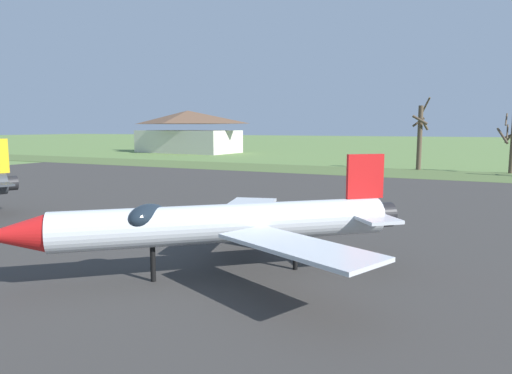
# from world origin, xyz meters

# --- Properties ---
(asphalt_apron) EXTENTS (97.45, 62.79, 0.05)m
(asphalt_apron) POSITION_xyz_m (0.00, 18.84, 0.03)
(asphalt_apron) COLOR #383533
(asphalt_apron) RESTS_ON ground
(grass_verge_strip) EXTENTS (157.45, 12.00, 0.06)m
(grass_verge_strip) POSITION_xyz_m (0.00, 56.23, 0.03)
(grass_verge_strip) COLOR #516736
(grass_verge_strip) RESTS_ON ground
(jet_fighter_rear_center) EXTENTS (13.54, 12.81, 4.65)m
(jet_fighter_rear_center) POSITION_xyz_m (5.95, 11.82, 2.13)
(jet_fighter_rear_center) COLOR silver
(jet_fighter_rear_center) RESTS_ON ground
(bare_tree_far_left) EXTENTS (2.30, 2.31, 9.68)m
(bare_tree_far_left) POSITION_xyz_m (8.31, 62.04, 4.74)
(bare_tree_far_left) COLOR brown
(bare_tree_far_left) RESTS_ON ground
(bare_tree_left_of_center) EXTENTS (2.88, 2.89, 7.86)m
(bare_tree_left_of_center) POSITION_xyz_m (19.04, 61.89, 4.20)
(bare_tree_left_of_center) COLOR brown
(bare_tree_left_of_center) RESTS_ON ground
(visitor_building) EXTENTS (24.22, 14.03, 9.49)m
(visitor_building) POSITION_xyz_m (-43.99, 85.43, 4.68)
(visitor_building) COLOR beige
(visitor_building) RESTS_ON ground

